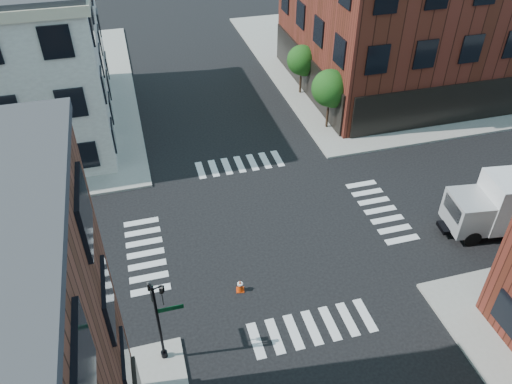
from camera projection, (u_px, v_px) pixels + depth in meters
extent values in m
plane|color=black|center=(269.00, 231.00, 28.56)|extent=(120.00, 120.00, 0.00)
cube|color=gray|center=(413.00, 55.00, 49.02)|extent=(30.00, 30.00, 0.15)
cube|color=#471C11|center=(451.00, 9.00, 41.48)|extent=(25.00, 16.00, 12.00)
cylinder|color=black|center=(327.00, 118.00, 37.26)|extent=(0.18, 0.18, 1.47)
cylinder|color=black|center=(328.00, 109.00, 36.81)|extent=(0.12, 0.12, 1.47)
sphere|color=#123C10|center=(330.00, 88.00, 35.79)|extent=(2.69, 2.69, 2.69)
sphere|color=#123C10|center=(333.00, 95.00, 36.10)|extent=(1.85, 1.85, 1.85)
cylinder|color=black|center=(300.00, 85.00, 41.89)|extent=(0.18, 0.18, 1.33)
cylinder|color=black|center=(301.00, 78.00, 41.49)|extent=(0.12, 0.12, 1.33)
sphere|color=#123C10|center=(302.00, 60.00, 40.56)|extent=(2.43, 2.43, 2.43)
sphere|color=#123C10|center=(305.00, 66.00, 40.84)|extent=(1.67, 1.67, 1.67)
cylinder|color=black|center=(159.00, 325.00, 20.52)|extent=(0.12, 0.12, 4.60)
cylinder|color=black|center=(164.00, 354.00, 21.73)|extent=(0.28, 0.28, 0.30)
cube|color=#053819|center=(170.00, 309.00, 20.12)|extent=(1.10, 0.03, 0.22)
cube|color=#053819|center=(154.00, 297.00, 20.27)|extent=(0.03, 1.10, 0.22)
imported|color=black|center=(163.00, 295.00, 19.70)|extent=(0.22, 0.18, 1.10)
imported|color=black|center=(151.00, 293.00, 19.79)|extent=(0.18, 0.22, 1.10)
cube|color=#A3A3A5|center=(468.00, 212.00, 27.53)|extent=(2.26, 2.59, 1.96)
cube|color=black|center=(453.00, 208.00, 27.23)|extent=(0.35, 1.86, 0.88)
cube|color=black|center=(505.00, 222.00, 28.42)|extent=(7.89, 2.04, 0.24)
cylinder|color=black|center=(472.00, 238.00, 27.35)|extent=(1.02, 0.47, 0.98)
cylinder|color=black|center=(455.00, 214.00, 28.97)|extent=(1.02, 0.47, 0.98)
cylinder|color=black|center=(512.00, 209.00, 29.33)|extent=(1.02, 0.47, 0.98)
cube|color=red|center=(240.00, 290.00, 25.00)|extent=(0.47, 0.47, 0.04)
cone|color=red|center=(240.00, 285.00, 24.79)|extent=(0.44, 0.44, 0.72)
cylinder|color=white|center=(240.00, 284.00, 24.73)|extent=(0.28, 0.28, 0.08)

